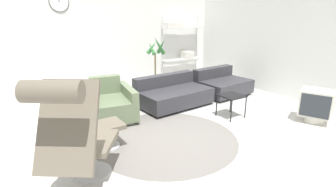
% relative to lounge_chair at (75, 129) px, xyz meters
% --- Properties ---
extents(ground_plane, '(12.00, 12.00, 0.00)m').
position_rel_lounge_chair_xyz_m(ground_plane, '(1.30, 0.87, -0.72)').
color(ground_plane, silver).
extents(wall_back, '(12.00, 0.09, 2.80)m').
position_rel_lounge_chair_xyz_m(wall_back, '(1.30, 3.73, 0.68)').
color(wall_back, silver).
rests_on(wall_back, ground_plane).
extents(wall_right, '(0.06, 12.00, 2.80)m').
position_rel_lounge_chair_xyz_m(wall_right, '(4.79, 0.87, 0.68)').
color(wall_right, silver).
rests_on(wall_right, ground_plane).
extents(round_rug, '(2.11, 2.11, 0.01)m').
position_rel_lounge_chair_xyz_m(round_rug, '(1.40, 0.57, -0.72)').
color(round_rug, slate).
rests_on(round_rug, ground_plane).
extents(lounge_chair, '(1.04, 1.17, 1.28)m').
position_rel_lounge_chair_xyz_m(lounge_chair, '(0.00, 0.00, 0.00)').
color(lounge_chair, '#BCBCC1').
rests_on(lounge_chair, ground_plane).
extents(ottoman, '(0.46, 0.39, 0.35)m').
position_rel_lounge_chair_xyz_m(ottoman, '(0.57, 0.81, -0.47)').
color(ottoman, '#BCBCC1').
rests_on(ottoman, ground_plane).
extents(armchair_red, '(0.91, 1.03, 0.71)m').
position_rel_lounge_chair_xyz_m(armchair_red, '(1.00, 1.76, -0.45)').
color(armchair_red, silver).
rests_on(armchair_red, ground_plane).
extents(couch_low, '(1.47, 0.95, 0.59)m').
position_rel_lounge_chair_xyz_m(couch_low, '(2.33, 1.76, -0.50)').
color(couch_low, black).
rests_on(couch_low, ground_plane).
extents(couch_second, '(1.19, 0.93, 0.59)m').
position_rel_lounge_chair_xyz_m(couch_second, '(3.71, 1.79, -0.50)').
color(couch_second, black).
rests_on(couch_second, ground_plane).
extents(side_table, '(0.40, 0.40, 0.41)m').
position_rel_lounge_chair_xyz_m(side_table, '(2.84, 0.67, -0.36)').
color(side_table, black).
rests_on(side_table, ground_plane).
extents(crt_television, '(0.57, 0.62, 0.56)m').
position_rel_lounge_chair_xyz_m(crt_television, '(3.86, -0.28, -0.41)').
color(crt_television, beige).
rests_on(crt_television, ground_plane).
extents(potted_plant, '(0.41, 0.42, 1.30)m').
position_rel_lounge_chair_xyz_m(potted_plant, '(2.73, 3.09, -0.23)').
color(potted_plant, brown).
rests_on(potted_plant, ground_plane).
extents(shelf_unit, '(1.23, 0.28, 1.73)m').
position_rel_lounge_chair_xyz_m(shelf_unit, '(3.77, 3.48, 0.33)').
color(shelf_unit, '#BCBCC1').
rests_on(shelf_unit, ground_plane).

